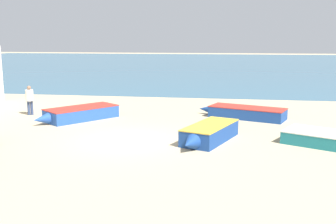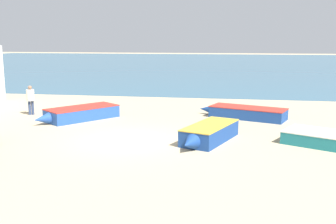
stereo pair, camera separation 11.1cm
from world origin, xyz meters
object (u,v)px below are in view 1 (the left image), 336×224
object	(u,v)px
fishing_rowboat_3	(244,112)
fisherman_0	(30,98)
fishing_rowboat_0	(209,133)
fishing_rowboat_1	(79,114)

from	to	relation	value
fishing_rowboat_3	fisherman_0	xyz separation A→B (m)	(-11.43, -0.97, 0.66)
fisherman_0	fishing_rowboat_0	bearing A→B (deg)	34.49
fisherman_0	fishing_rowboat_3	bearing A→B (deg)	61.94
fishing_rowboat_3	fisherman_0	distance (m)	11.49
fishing_rowboat_1	fishing_rowboat_3	xyz separation A→B (m)	(8.33, 1.77, -0.03)
fishing_rowboat_1	fisherman_0	world-z (taller)	fisherman_0
fishing_rowboat_0	fisherman_0	distance (m)	10.71
fishing_rowboat_0	fishing_rowboat_1	world-z (taller)	fishing_rowboat_0
fishing_rowboat_1	fishing_rowboat_3	distance (m)	8.52
fishing_rowboat_0	fisherman_0	size ratio (longest dim) A/B	2.45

